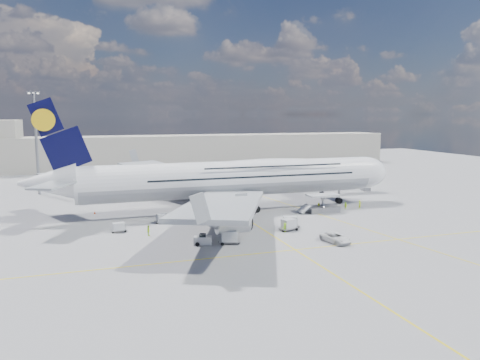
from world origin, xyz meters
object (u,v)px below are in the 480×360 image
object	(u,v)px
dolly_nose_near	(289,224)
dolly_row_a	(119,227)
dolly_nose_far	(290,222)
crew_loader	(346,206)
dolly_row_b	(229,237)
crew_wing	(148,231)
airliner	(234,178)
light_mast	(36,142)
crew_nose	(360,205)
catering_truck_outer	(132,188)
service_van	(336,238)
crew_tug	(285,228)
cone_tail	(95,213)
cone_wing_left_inner	(170,195)
cone_wing_right_inner	(215,227)
cone_nose	(360,204)
cone_wing_right_outer	(211,237)
dolly_back	(162,218)
baggage_tug	(203,240)
crew_van	(319,207)
cone_wing_left_outer	(170,191)
jet_bridge	(334,167)
cargo_loader	(322,206)
catering_truck_inner	(147,191)
dolly_row_c	(233,226)

from	to	relation	value
dolly_nose_near	dolly_row_a	bearing A→B (deg)	146.60
dolly_nose_far	crew_loader	xyz separation A→B (m)	(18.00, 11.13, -0.32)
dolly_row_b	crew_wing	world-z (taller)	dolly_row_b
airliner	dolly_row_b	distance (m)	25.95
light_mast	dolly_nose_far	world-z (taller)	light_mast
airliner	crew_nose	bearing A→B (deg)	-15.10
airliner	crew_loader	xyz separation A→B (m)	(22.77, -6.16, -6.11)
catering_truck_outer	service_van	distance (m)	60.82
crew_loader	crew_tug	bearing A→B (deg)	-84.29
dolly_row_a	cone_tail	world-z (taller)	dolly_row_a
cone_wing_left_inner	cone_wing_right_inner	bearing A→B (deg)	-86.72
crew_loader	crew_tug	world-z (taller)	crew_tug
cone_nose	cone_wing_right_outer	bearing A→B (deg)	-156.51
cone_wing_left_inner	crew_wing	bearing A→B (deg)	-105.43
dolly_back	dolly_nose_far	size ratio (longest dim) A/B	0.82
baggage_tug	cone_nose	bearing A→B (deg)	44.44
light_mast	crew_wing	bearing A→B (deg)	-67.67
crew_wing	cone_nose	world-z (taller)	crew_wing
airliner	dolly_row_a	size ratio (longest dim) A/B	29.38
light_mast	crew_nose	size ratio (longest dim) A/B	13.78
cone_wing_right_inner	dolly_nose_far	bearing A→B (deg)	-16.98
crew_wing	dolly_row_a	bearing A→B (deg)	46.20
catering_truck_outer	crew_van	xyz separation A→B (m)	(34.89, -32.33, -0.89)
dolly_nose_near	crew_loader	distance (m)	23.01
dolly_row_a	cone_wing_left_outer	world-z (taller)	dolly_row_a
service_van	dolly_row_b	bearing A→B (deg)	152.20
cone_tail	jet_bridge	bearing A→B (deg)	5.08
dolly_row_b	dolly_nose_far	xyz separation A→B (m)	(13.30, 6.53, -0.03)
jet_bridge	crew_loader	bearing A→B (deg)	-111.63
crew_loader	cone_tail	distance (m)	51.89
airliner	catering_truck_outer	bearing A→B (deg)	124.50
catering_truck_outer	cone_wing_left_inner	world-z (taller)	catering_truck_outer
cone_tail	cargo_loader	bearing A→B (deg)	-16.31
cone_wing_left_inner	cone_wing_right_inner	world-z (taller)	cone_wing_left_inner
cargo_loader	cone_tail	xyz separation A→B (m)	(-44.27, 12.95, -0.98)
jet_bridge	dolly_nose_near	size ratio (longest dim) A/B	5.36
catering_truck_inner	cone_wing_right_outer	xyz separation A→B (m)	(4.69, -40.78, -1.54)
airliner	light_mast	xyz separation A→B (m)	(-40.26, 35.00, 6.34)
jet_bridge	airliner	bearing A→B (deg)	-159.69
crew_tug	dolly_nose_far	bearing A→B (deg)	53.01
dolly_back	cone_wing_left_inner	xyz separation A→B (m)	(6.21, 27.24, -0.62)
catering_truck_inner	cone_nose	bearing A→B (deg)	-48.02
dolly_row_c	dolly_nose_far	distance (m)	10.42
cargo_loader	dolly_nose_near	bearing A→B (deg)	-137.18
cone_nose	crew_nose	bearing A→B (deg)	-123.65
cone_tail	cone_wing_left_inner	bearing A→B (deg)	40.23
crew_tug	jet_bridge	bearing A→B (deg)	50.94
crew_loader	cone_wing_right_inner	distance (m)	31.48
baggage_tug	cone_nose	size ratio (longest dim) A/B	5.99
service_van	crew_wing	world-z (taller)	crew_wing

